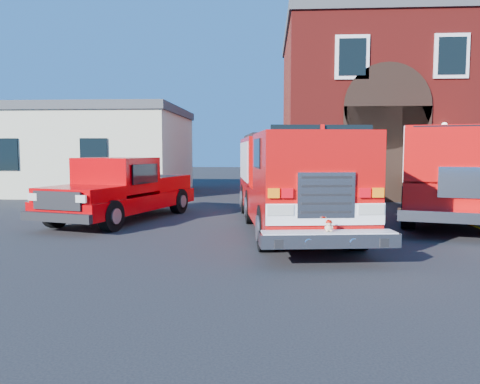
# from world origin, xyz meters

# --- Properties ---
(ground) EXTENTS (100.00, 100.00, 0.00)m
(ground) POSITION_xyz_m (0.00, 0.00, 0.00)
(ground) COLOR black
(ground) RESTS_ON ground
(parking_stripe_mid) EXTENTS (0.12, 3.00, 0.01)m
(parking_stripe_mid) POSITION_xyz_m (6.50, 4.00, 0.00)
(parking_stripe_mid) COLOR yellow
(parking_stripe_mid) RESTS_ON ground
(parking_stripe_far) EXTENTS (0.12, 3.00, 0.01)m
(parking_stripe_far) POSITION_xyz_m (6.50, 7.00, 0.00)
(parking_stripe_far) COLOR yellow
(parking_stripe_far) RESTS_ON ground
(fire_station) EXTENTS (15.20, 10.20, 8.45)m
(fire_station) POSITION_xyz_m (8.99, 13.98, 4.25)
(fire_station) COLOR maroon
(fire_station) RESTS_ON ground
(side_building) EXTENTS (10.20, 8.20, 4.35)m
(side_building) POSITION_xyz_m (-9.00, 13.00, 2.20)
(side_building) COLOR beige
(side_building) RESTS_ON ground
(fire_engine) EXTENTS (3.44, 8.99, 2.70)m
(fire_engine) POSITION_xyz_m (1.20, 2.04, 1.40)
(fire_engine) COLOR black
(fire_engine) RESTS_ON ground
(pickup_truck) EXTENTS (3.73, 6.32, 1.95)m
(pickup_truck) POSITION_xyz_m (-3.96, 3.31, 0.92)
(pickup_truck) COLOR black
(pickup_truck) RESTS_ON ground
(secondary_truck) EXTENTS (5.19, 9.54, 2.96)m
(secondary_truck) POSITION_xyz_m (6.46, 4.84, 1.61)
(secondary_truck) COLOR black
(secondary_truck) RESTS_ON ground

